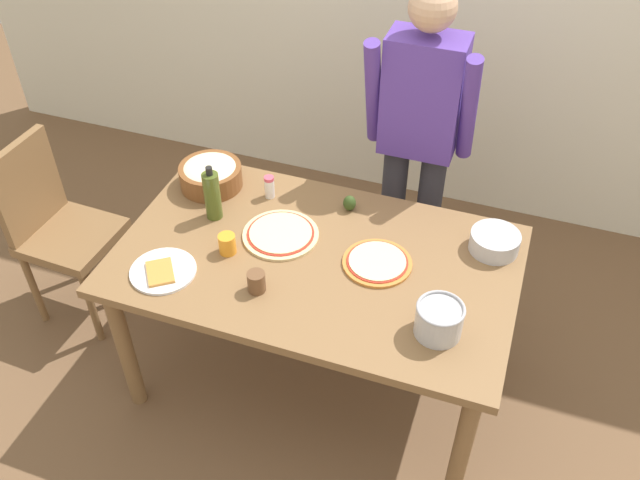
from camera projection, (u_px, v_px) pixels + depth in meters
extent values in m
plane|color=brown|center=(317.00, 374.00, 3.25)|extent=(8.00, 8.00, 0.00)
cube|color=brown|center=(316.00, 261.00, 2.76)|extent=(1.60, 0.96, 0.04)
cylinder|color=brown|center=(125.00, 348.00, 2.90)|extent=(0.07, 0.07, 0.72)
cylinder|color=brown|center=(462.00, 448.00, 2.55)|extent=(0.07, 0.07, 0.72)
cylinder|color=brown|center=(209.00, 232.00, 3.47)|extent=(0.07, 0.07, 0.72)
cylinder|color=brown|center=(495.00, 301.00, 3.11)|extent=(0.07, 0.07, 0.72)
cylinder|color=#2D2D38|center=(392.00, 215.00, 3.47)|extent=(0.12, 0.12, 0.85)
cylinder|color=#2D2D38|center=(426.00, 223.00, 3.42)|extent=(0.12, 0.12, 0.85)
cube|color=#56389E|center=(423.00, 95.00, 2.98)|extent=(0.34, 0.20, 0.55)
cylinder|color=#56389E|center=(373.00, 93.00, 3.00)|extent=(0.07, 0.21, 0.55)
cylinder|color=#56389E|center=(469.00, 109.00, 2.89)|extent=(0.07, 0.21, 0.55)
sphere|color=tan|center=(433.00, 7.00, 2.72)|extent=(0.20, 0.20, 0.20)
cube|color=brown|center=(72.00, 237.00, 3.26)|extent=(0.42, 0.42, 0.05)
cube|color=brown|center=(26.00, 187.00, 3.15)|extent=(0.06, 0.38, 0.45)
cylinder|color=brown|center=(92.00, 307.00, 3.26)|extent=(0.04, 0.04, 0.45)
cylinder|color=brown|center=(132.00, 262.00, 3.50)|extent=(0.04, 0.04, 0.45)
cylinder|color=brown|center=(34.00, 288.00, 3.36)|extent=(0.04, 0.04, 0.45)
cylinder|color=brown|center=(77.00, 245.00, 3.59)|extent=(0.04, 0.04, 0.45)
cylinder|color=beige|center=(281.00, 235.00, 2.83)|extent=(0.32, 0.32, 0.01)
cylinder|color=#B22D1E|center=(281.00, 233.00, 2.83)|extent=(0.28, 0.28, 0.00)
cylinder|color=beige|center=(281.00, 233.00, 2.83)|extent=(0.26, 0.26, 0.00)
cylinder|color=#C67A33|center=(377.00, 263.00, 2.71)|extent=(0.28, 0.28, 0.01)
cylinder|color=#B22D1E|center=(377.00, 261.00, 2.70)|extent=(0.24, 0.24, 0.00)
cylinder|color=beige|center=(377.00, 261.00, 2.70)|extent=(0.23, 0.23, 0.00)
cylinder|color=white|center=(163.00, 271.00, 2.67)|extent=(0.26, 0.26, 0.01)
cube|color=#CC8438|center=(160.00, 272.00, 2.65)|extent=(0.16, 0.17, 0.01)
cylinder|color=brown|center=(211.00, 176.00, 3.07)|extent=(0.28, 0.28, 0.10)
ellipsoid|color=beige|center=(210.00, 169.00, 3.04)|extent=(0.25, 0.25, 0.05)
cylinder|color=#B7B7BC|center=(495.00, 242.00, 2.75)|extent=(0.20, 0.20, 0.08)
cylinder|color=#47561E|center=(212.00, 196.00, 2.86)|extent=(0.07, 0.07, 0.22)
cylinder|color=black|center=(209.00, 171.00, 2.78)|extent=(0.03, 0.03, 0.04)
cylinder|color=#B7B7BC|center=(439.00, 321.00, 2.41)|extent=(0.17, 0.17, 0.12)
torus|color=#A5A5AD|center=(441.00, 308.00, 2.37)|extent=(0.17, 0.17, 0.01)
cylinder|color=orange|center=(227.00, 244.00, 2.74)|extent=(0.07, 0.07, 0.08)
cylinder|color=brown|center=(256.00, 282.00, 2.58)|extent=(0.07, 0.07, 0.08)
cylinder|color=white|center=(270.00, 188.00, 3.01)|extent=(0.04, 0.04, 0.09)
cylinder|color=#D84C66|center=(269.00, 179.00, 2.97)|extent=(0.04, 0.04, 0.02)
ellipsoid|color=#2D4219|center=(350.00, 203.00, 2.95)|extent=(0.06, 0.06, 0.07)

